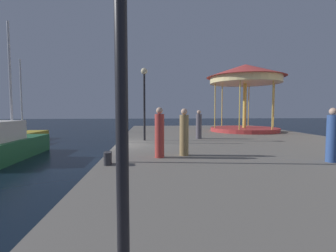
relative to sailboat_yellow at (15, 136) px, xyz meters
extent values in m
plane|color=black|center=(8.57, -6.85, -0.54)|extent=(120.00, 120.00, 0.00)
cube|color=slate|center=(15.19, -6.85, -0.14)|extent=(13.24, 28.49, 0.80)
cube|color=gold|center=(0.02, 0.35, -0.19)|extent=(2.19, 6.53, 0.71)
cube|color=beige|center=(-0.08, -1.21, 0.51)|extent=(1.42, 2.90, 0.69)
cylinder|color=silver|center=(0.07, 1.06, 3.08)|extent=(0.12, 0.12, 5.83)
cylinder|color=silver|center=(-0.02, -0.39, 1.07)|extent=(0.26, 2.89, 0.08)
cube|color=#236638|center=(2.91, -6.11, -0.04)|extent=(2.10, 5.75, 1.01)
cylinder|color=silver|center=(2.91, -5.59, 3.55)|extent=(0.12, 0.12, 6.16)
cylinder|color=#B23333|center=(17.95, -0.10, 0.41)|extent=(5.40, 5.40, 0.30)
cylinder|color=gold|center=(17.95, -0.10, 2.33)|extent=(0.28, 0.28, 3.55)
cylinder|color=#F2E099|center=(17.95, -0.10, 4.36)|extent=(5.58, 5.58, 0.50)
cone|color=#C63D38|center=(17.95, -0.10, 5.12)|extent=(6.20, 6.20, 1.03)
cylinder|color=gold|center=(20.40, -0.10, 2.33)|extent=(0.08, 0.08, 3.55)
cylinder|color=gold|center=(19.18, 2.02, 2.33)|extent=(0.08, 0.08, 3.55)
cylinder|color=gold|center=(16.73, 2.02, 2.33)|extent=(0.08, 0.08, 3.55)
cylinder|color=gold|center=(15.50, -0.10, 2.33)|extent=(0.08, 0.08, 3.55)
cylinder|color=gold|center=(16.73, -2.22, 2.33)|extent=(0.08, 0.08, 3.55)
cylinder|color=gold|center=(19.18, -2.22, 2.33)|extent=(0.08, 0.08, 3.55)
cylinder|color=black|center=(10.01, -16.83, 2.28)|extent=(0.12, 0.12, 4.05)
cylinder|color=black|center=(9.38, -11.13, 2.31)|extent=(0.12, 0.12, 4.10)
sphere|color=#F9E5B2|center=(9.38, -11.13, 4.54)|extent=(0.36, 0.36, 0.36)
cylinder|color=black|center=(9.98, -5.43, 2.11)|extent=(0.12, 0.12, 3.71)
sphere|color=#F9E5B2|center=(9.98, -5.43, 4.15)|extent=(0.36, 0.36, 0.36)
cylinder|color=#2D2D33|center=(8.94, -11.36, 0.46)|extent=(0.24, 0.24, 0.40)
cylinder|color=#2D2D33|center=(8.95, -11.55, 0.46)|extent=(0.24, 0.24, 0.40)
cylinder|color=#937A4C|center=(11.57, -10.10, 1.03)|extent=(0.34, 0.34, 1.54)
sphere|color=tan|center=(11.57, -10.10, 1.92)|extent=(0.24, 0.24, 0.24)
cylinder|color=#2D4C8C|center=(16.27, -11.64, 1.04)|extent=(0.34, 0.34, 1.55)
sphere|color=tan|center=(16.27, -11.64, 1.93)|extent=(0.24, 0.24, 0.24)
cylinder|color=#B23833|center=(10.62, -10.43, 1.05)|extent=(0.34, 0.34, 1.58)
sphere|color=tan|center=(10.62, -10.43, 1.96)|extent=(0.24, 0.24, 0.24)
cylinder|color=#514C56|center=(13.22, -4.86, 1.00)|extent=(0.34, 0.34, 1.48)
sphere|color=tan|center=(13.22, -4.86, 1.86)|extent=(0.24, 0.24, 0.24)
camera|label=1|loc=(10.27, -19.09, 1.97)|focal=25.75mm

